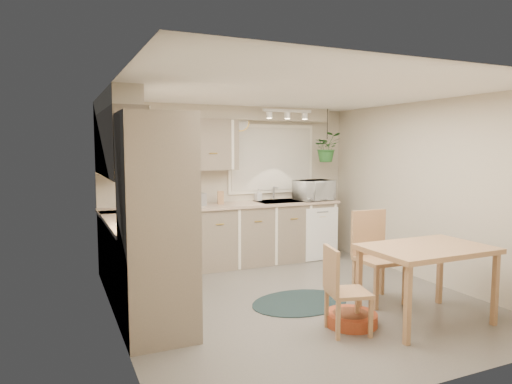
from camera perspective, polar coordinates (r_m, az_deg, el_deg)
floor at (r=5.51m, az=4.96°, el=-13.35°), size 4.20×4.20×0.00m
ceiling at (r=5.24m, az=5.19°, el=12.30°), size 4.20×4.20×0.00m
wall_back at (r=7.14m, az=-3.17°, el=0.89°), size 4.00×0.04×2.40m
wall_front at (r=3.58m, az=21.75°, el=-4.23°), size 4.00×0.04×2.40m
wall_left at (r=4.61m, az=-17.18°, el=-1.94°), size 0.04×4.20×2.40m
wall_right at (r=6.45m, az=20.77°, el=0.03°), size 0.04×4.20×2.40m
base_cab_left at (r=5.65m, az=-15.00°, el=-8.28°), size 0.60×1.85×0.90m
base_cab_back at (r=6.89m, az=-3.80°, el=-5.58°), size 3.60×0.60×0.90m
counter_left at (r=5.55m, az=-15.02°, el=-3.56°), size 0.64×1.89×0.04m
counter_back at (r=6.81m, az=-3.80°, el=-1.72°), size 3.64×0.64×0.04m
oven_stack at (r=4.32m, az=-12.22°, el=-4.33°), size 0.65×0.65×2.10m
wall_oven_face at (r=4.40m, az=-8.13°, el=-4.09°), size 0.02×0.56×0.58m
upper_cab_left at (r=5.59m, az=-16.83°, el=5.76°), size 0.35×2.00×0.75m
upper_cab_back at (r=6.65m, az=-10.77°, el=5.84°), size 2.00×0.35×0.75m
soffit_left at (r=5.61m, az=-17.23°, el=10.61°), size 0.30×2.00×0.20m
soffit_back at (r=6.92m, az=-4.34°, el=9.84°), size 3.60×0.30×0.20m
cooktop at (r=4.99m, az=-13.86°, el=-4.26°), size 0.52×0.58×0.02m
range_hood at (r=4.93m, az=-14.21°, el=0.94°), size 0.40×0.60×0.14m
window_blinds at (r=7.37m, az=1.99°, el=4.15°), size 1.40×0.02×1.00m
window_frame at (r=7.38m, az=1.96°, el=4.16°), size 1.50×0.02×1.10m
sink at (r=7.18m, az=2.92°, el=-1.49°), size 0.70×0.48×0.10m
dishwasher_front at (r=7.28m, az=8.25°, el=-5.23°), size 0.58×0.02×0.83m
track_light_bar at (r=6.93m, az=3.94°, el=10.09°), size 0.80×0.04×0.04m
wall_clock at (r=7.15m, az=-2.00°, el=8.76°), size 0.30×0.03×0.30m
dining_table at (r=5.06m, az=20.45°, el=-10.73°), size 1.25×0.84×0.79m
chair_left at (r=4.57m, az=11.48°, el=-11.90°), size 0.48×0.48×0.84m
chair_back at (r=5.49m, az=15.22°, el=-7.90°), size 0.50×0.50×1.05m
braided_rug at (r=5.43m, az=5.51°, el=-13.57°), size 1.24×0.98×0.01m
pet_bed at (r=4.87m, az=11.79°, el=-15.26°), size 0.60×0.60×0.12m
microwave at (r=7.35m, az=7.24°, el=0.50°), size 0.62×0.40×0.40m
soap_bottle at (r=7.18m, az=0.27°, el=-0.81°), size 0.12×0.21×0.09m
hanging_plant at (r=7.44m, az=8.86°, el=5.14°), size 0.55×0.58×0.37m
coffee_maker at (r=6.53m, az=-11.84°, el=-0.67°), size 0.18×0.21×0.29m
toaster at (r=6.68m, az=-7.65°, el=-0.94°), size 0.32×0.20×0.18m
knife_block at (r=6.83m, az=-4.45°, el=-0.70°), size 0.11×0.11×0.20m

